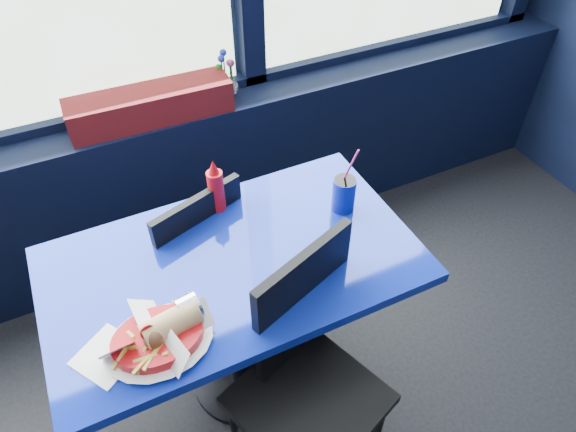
{
  "coord_description": "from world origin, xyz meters",
  "views": [
    {
      "loc": [
        -0.01,
        0.94,
        2.01
      ],
      "look_at": [
        0.49,
        1.98,
        0.89
      ],
      "focal_mm": 32.0,
      "sensor_mm": 36.0,
      "label": 1
    }
  ],
  "objects_px": {
    "chair_near_back": "(207,247)",
    "planter_box": "(151,105)",
    "food_basket": "(160,336)",
    "ketchup_bottle": "(216,188)",
    "chair_near_front": "(306,364)",
    "near_table": "(237,295)",
    "soda_cup": "(344,193)",
    "flower_vase": "(227,82)"
  },
  "relations": [
    {
      "from": "near_table",
      "to": "chair_near_back",
      "type": "height_order",
      "value": "chair_near_back"
    },
    {
      "from": "chair_near_back",
      "to": "soda_cup",
      "type": "relative_size",
      "value": 3.1
    },
    {
      "from": "ketchup_bottle",
      "to": "near_table",
      "type": "bearing_deg",
      "value": -100.19
    },
    {
      "from": "chair_near_back",
      "to": "flower_vase",
      "type": "distance_m",
      "value": 0.74
    },
    {
      "from": "chair_near_front",
      "to": "chair_near_back",
      "type": "height_order",
      "value": "chair_near_front"
    },
    {
      "from": "near_table",
      "to": "planter_box",
      "type": "bearing_deg",
      "value": 91.62
    },
    {
      "from": "chair_near_back",
      "to": "food_basket",
      "type": "relative_size",
      "value": 2.69
    },
    {
      "from": "near_table",
      "to": "ketchup_bottle",
      "type": "relative_size",
      "value": 5.63
    },
    {
      "from": "planter_box",
      "to": "soda_cup",
      "type": "relative_size",
      "value": 2.44
    },
    {
      "from": "near_table",
      "to": "ketchup_bottle",
      "type": "bearing_deg",
      "value": 79.81
    },
    {
      "from": "flower_vase",
      "to": "planter_box",
      "type": "bearing_deg",
      "value": -173.11
    },
    {
      "from": "food_basket",
      "to": "ketchup_bottle",
      "type": "xyz_separation_m",
      "value": [
        0.34,
        0.46,
        0.06
      ]
    },
    {
      "from": "planter_box",
      "to": "ketchup_bottle",
      "type": "xyz_separation_m",
      "value": [
        0.07,
        -0.58,
        -0.02
      ]
    },
    {
      "from": "food_basket",
      "to": "soda_cup",
      "type": "distance_m",
      "value": 0.78
    },
    {
      "from": "planter_box",
      "to": "chair_near_back",
      "type": "bearing_deg",
      "value": -86.11
    },
    {
      "from": "chair_near_back",
      "to": "ketchup_bottle",
      "type": "xyz_separation_m",
      "value": [
        0.05,
        -0.07,
        0.35
      ]
    },
    {
      "from": "ketchup_bottle",
      "to": "soda_cup",
      "type": "height_order",
      "value": "soda_cup"
    },
    {
      "from": "flower_vase",
      "to": "soda_cup",
      "type": "height_order",
      "value": "soda_cup"
    },
    {
      "from": "planter_box",
      "to": "ketchup_bottle",
      "type": "height_order",
      "value": "ketchup_bottle"
    },
    {
      "from": "ketchup_bottle",
      "to": "flower_vase",
      "type": "bearing_deg",
      "value": 65.78
    },
    {
      "from": "soda_cup",
      "to": "food_basket",
      "type": "bearing_deg",
      "value": -160.5
    },
    {
      "from": "near_table",
      "to": "soda_cup",
      "type": "distance_m",
      "value": 0.52
    },
    {
      "from": "flower_vase",
      "to": "near_table",
      "type": "bearing_deg",
      "value": -110.37
    },
    {
      "from": "planter_box",
      "to": "flower_vase",
      "type": "distance_m",
      "value": 0.35
    },
    {
      "from": "chair_near_front",
      "to": "ketchup_bottle",
      "type": "height_order",
      "value": "ketchup_bottle"
    },
    {
      "from": "chair_near_back",
      "to": "planter_box",
      "type": "distance_m",
      "value": 0.63
    },
    {
      "from": "flower_vase",
      "to": "ketchup_bottle",
      "type": "relative_size",
      "value": 0.99
    },
    {
      "from": "food_basket",
      "to": "chair_near_back",
      "type": "bearing_deg",
      "value": 77.44
    },
    {
      "from": "food_basket",
      "to": "ketchup_bottle",
      "type": "distance_m",
      "value": 0.57
    },
    {
      "from": "flower_vase",
      "to": "chair_near_front",
      "type": "bearing_deg",
      "value": -100.37
    },
    {
      "from": "chair_near_back",
      "to": "food_basket",
      "type": "bearing_deg",
      "value": 43.12
    },
    {
      "from": "chair_near_back",
      "to": "food_basket",
      "type": "xyz_separation_m",
      "value": [
        -0.29,
        -0.53,
        0.3
      ]
    },
    {
      "from": "chair_near_back",
      "to": "ketchup_bottle",
      "type": "bearing_deg",
      "value": 106.17
    },
    {
      "from": "chair_near_back",
      "to": "planter_box",
      "type": "xyz_separation_m",
      "value": [
        -0.02,
        0.51,
        0.38
      ]
    },
    {
      "from": "food_basket",
      "to": "soda_cup",
      "type": "height_order",
      "value": "soda_cup"
    },
    {
      "from": "chair_near_back",
      "to": "flower_vase",
      "type": "relative_size",
      "value": 4.06
    },
    {
      "from": "chair_near_back",
      "to": "planter_box",
      "type": "relative_size",
      "value": 1.27
    },
    {
      "from": "ketchup_bottle",
      "to": "soda_cup",
      "type": "relative_size",
      "value": 0.77
    },
    {
      "from": "chair_near_front",
      "to": "flower_vase",
      "type": "distance_m",
      "value": 1.27
    },
    {
      "from": "flower_vase",
      "to": "ketchup_bottle",
      "type": "bearing_deg",
      "value": -114.22
    },
    {
      "from": "planter_box",
      "to": "ketchup_bottle",
      "type": "distance_m",
      "value": 0.59
    },
    {
      "from": "food_basket",
      "to": "near_table",
      "type": "bearing_deg",
      "value": 50.38
    }
  ]
}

